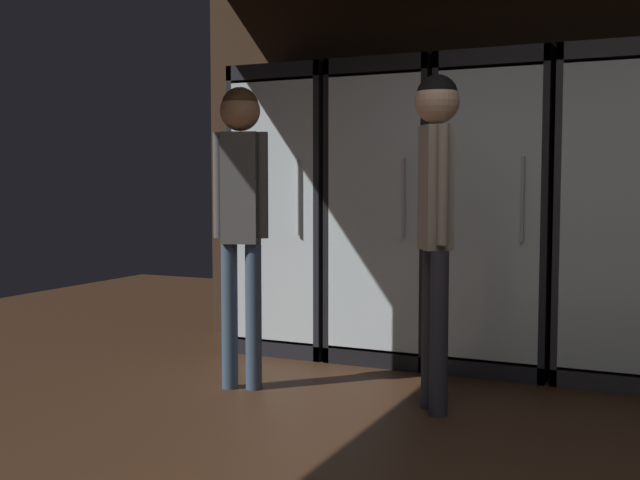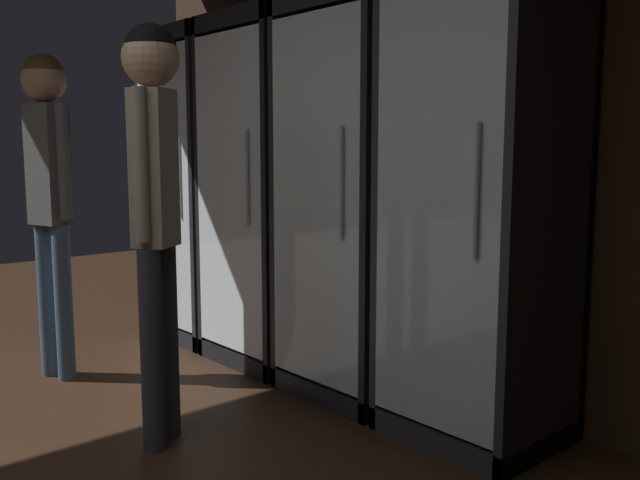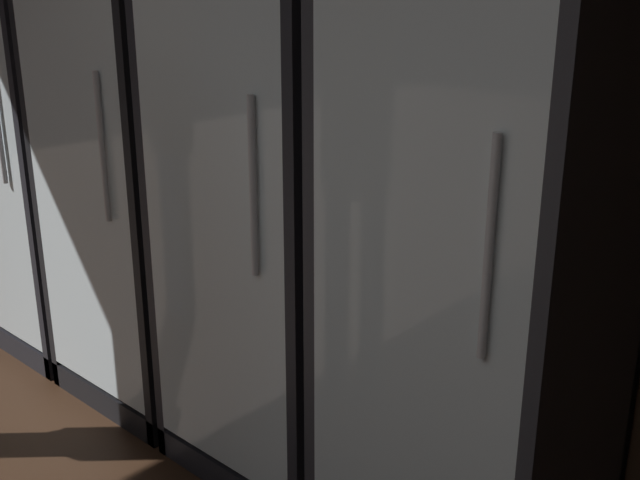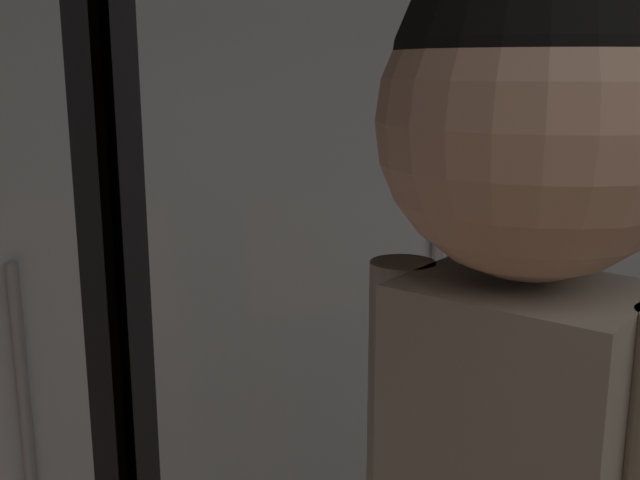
{
  "view_description": "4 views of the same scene",
  "coord_description": "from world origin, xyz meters",
  "views": [
    {
      "loc": [
        0.38,
        -2.29,
        1.19
      ],
      "look_at": [
        -1.77,
        2.36,
        0.82
      ],
      "focal_mm": 44.27,
      "sensor_mm": 36.0,
      "label": 1
    },
    {
      "loc": [
        1.79,
        0.29,
        1.25
      ],
      "look_at": [
        -1.01,
        2.72,
        0.75
      ],
      "focal_mm": 38.77,
      "sensor_mm": 36.0,
      "label": 2
    },
    {
      "loc": [
        1.06,
        0.99,
        1.65
      ],
      "look_at": [
        -0.44,
        2.6,
        0.89
      ],
      "focal_mm": 44.47,
      "sensor_mm": 36.0,
      "label": 3
    },
    {
      "loc": [
        -1.08,
        1.14,
        1.64
      ],
      "look_at": [
        -0.63,
        2.61,
        1.29
      ],
      "focal_mm": 42.56,
      "sensor_mm": 36.0,
      "label": 4
    }
  ],
  "objects": [
    {
      "name": "cooler_left",
      "position": [
        -1.41,
        2.73,
        0.97
      ],
      "size": [
        0.7,
        0.62,
        1.98
      ],
      "color": "black",
      "rests_on": "ground"
    },
    {
      "name": "shopper_near",
      "position": [
        -1.91,
        1.6,
        1.13
      ],
      "size": [
        0.31,
        0.23,
        1.73
      ],
      "color": "#384C66",
      "rests_on": "ground"
    },
    {
      "name": "cooler_far_left",
      "position": [
        -2.14,
        2.73,
        0.97
      ],
      "size": [
        0.7,
        0.62,
        1.98
      ],
      "color": "black",
      "rests_on": "ground"
    },
    {
      "name": "cooler_center",
      "position": [
        -0.68,
        2.73,
        0.98
      ],
      "size": [
        0.7,
        0.62,
        1.98
      ],
      "color": "black",
      "rests_on": "ground"
    },
    {
      "name": "cooler_right",
      "position": [
        0.05,
        2.73,
        0.97
      ],
      "size": [
        0.7,
        0.62,
        1.98
      ],
      "color": "#2B2B30",
      "rests_on": "ground"
    },
    {
      "name": "wall_back",
      "position": [
        0.0,
        3.03,
        1.4
      ],
      "size": [
        6.0,
        0.06,
        2.8
      ],
      "primitive_type": "cube",
      "color": "#382619",
      "rests_on": "ground"
    },
    {
      "name": "shopper_far",
      "position": [
        -0.77,
        1.62,
        1.14
      ],
      "size": [
        0.23,
        0.23,
        1.74
      ],
      "color": "#2D2D38",
      "rests_on": "ground"
    }
  ]
}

